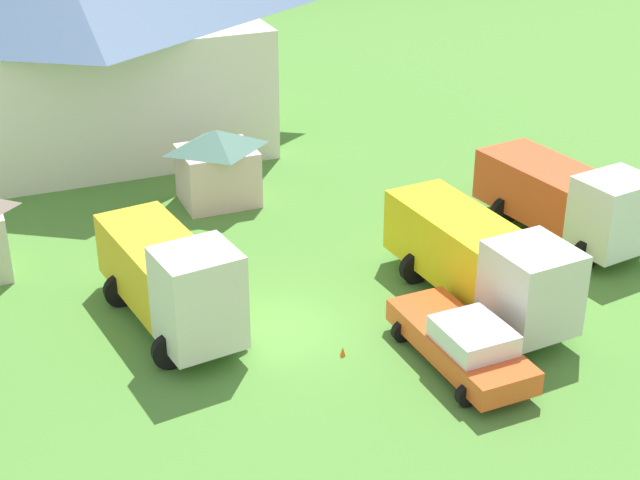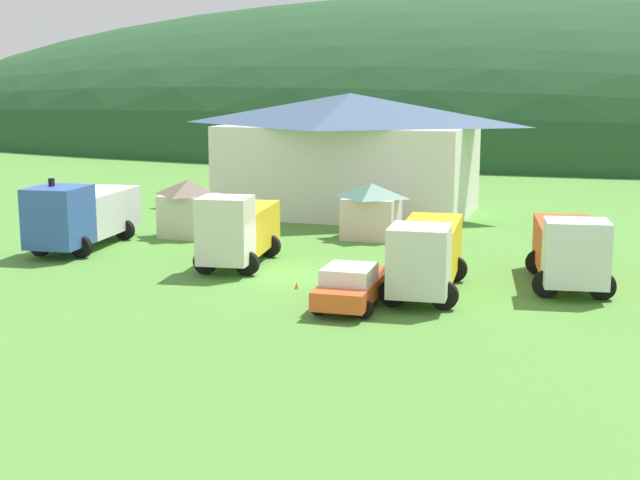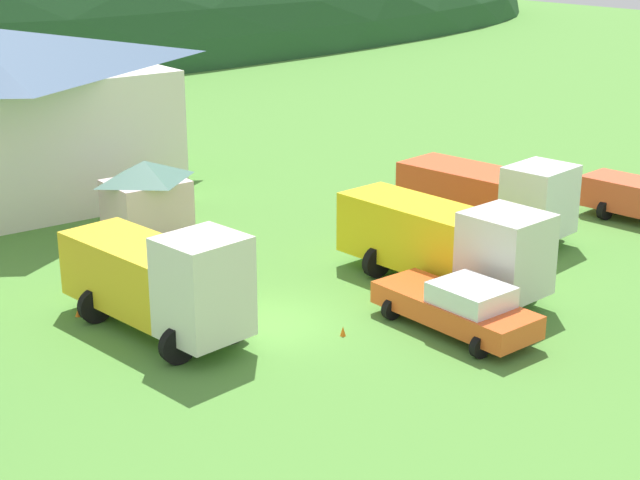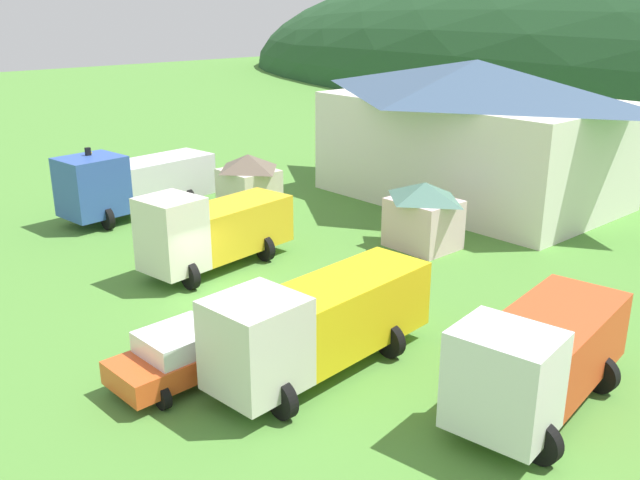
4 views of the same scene
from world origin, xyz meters
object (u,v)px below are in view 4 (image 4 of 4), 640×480
Objects in this scene: depot_building at (473,129)px; traffic_cone_mid_row at (245,245)px; play_shed_pink at (424,214)px; traffic_light_west at (91,177)px; heavy_rig_white at (538,356)px; play_shed_cream at (249,183)px; heavy_rig_striped at (211,229)px; box_truck_blue at (132,182)px; flatbed_truck_yellow at (317,321)px; traffic_cone_near_pickup at (195,325)px; service_pickup_orange at (194,351)px.

traffic_cone_mid_row is at bearing -97.27° from depot_building.
traffic_light_west is at bearing -144.82° from play_shed_pink.
depot_building is 2.28× the size of heavy_rig_white.
heavy_rig_striped is at bearing -46.93° from play_shed_cream.
box_truck_blue is 19.13m from flatbed_truck_yellow.
service_pickup_orange is at bearing -31.88° from traffic_cone_near_pickup.
heavy_rig_striped reaches higher than flatbed_truck_yellow.
traffic_light_west reaches higher than play_shed_pink.
service_pickup_orange is (-2.28, -2.87, -0.87)m from flatbed_truck_yellow.
depot_building is 20.56m from traffic_light_west.
service_pickup_orange is 1.40× the size of traffic_light_west.
traffic_cone_near_pickup is at bearing -10.82° from traffic_light_west.
traffic_light_west is (-9.50, -0.86, 0.64)m from heavy_rig_striped.
play_shed_cream is 7.95m from traffic_light_west.
depot_building is at bearing 82.73° from traffic_cone_mid_row.
depot_building is 21.74m from flatbed_truck_yellow.
play_shed_pink is (9.75, 2.63, -0.06)m from play_shed_cream.
flatbed_truck_yellow is 3.77m from service_pickup_orange.
flatbed_truck_yellow is (15.11, -8.52, 0.07)m from play_shed_cream.
heavy_rig_white is 11.59m from traffic_cone_near_pickup.
flatbed_truck_yellow is at bearing 11.04° from traffic_cone_near_pickup.
depot_building is 4.29× the size of traffic_light_west.
heavy_rig_striped is 3.61m from traffic_cone_mid_row.
heavy_rig_striped is at bearing -91.00° from depot_building.
traffic_cone_near_pickup is at bearing -77.83° from heavy_rig_white.
heavy_rig_white reaches higher than service_pickup_orange.
flatbed_truck_yellow reaches higher than play_shed_pink.
heavy_rig_striped is 14.89m from heavy_rig_white.
heavy_rig_striped is 13.77× the size of traffic_cone_mid_row.
traffic_light_west reaches higher than play_shed_cream.
service_pickup_orange is 11.89m from traffic_cone_mid_row.
depot_building is 23.69m from service_pickup_orange.
heavy_rig_white is at bearing -7.28° from traffic_cone_mid_row.
heavy_rig_white is at bearing 82.13° from box_truck_blue.
service_pickup_orange reaches higher than traffic_cone_mid_row.
play_shed_pink is at bearing -159.46° from flatbed_truck_yellow.
traffic_cone_mid_row is (-10.96, 5.21, -1.70)m from flatbed_truck_yellow.
play_shed_cream is at bearing -124.56° from flatbed_truck_yellow.
box_truck_blue is 1.20× the size of heavy_rig_striped.
box_truck_blue is 8.15m from traffic_cone_mid_row.
play_shed_pink is (3.77, -8.45, -2.41)m from depot_building.
box_truck_blue reaches higher than traffic_cone_mid_row.
heavy_rig_striped is 1.84× the size of traffic_light_west.
traffic_cone_near_pickup is at bearing -89.49° from play_shed_pink.
traffic_light_west is (-18.92, 1.59, 0.69)m from flatbed_truck_yellow.
play_shed_pink is 0.57× the size of service_pickup_orange.
traffic_cone_mid_row is (7.96, 3.62, -2.39)m from traffic_light_west.
flatbed_truck_yellow is (18.77, -3.72, -0.12)m from box_truck_blue.
flatbed_truck_yellow reaches higher than traffic_cone_near_pickup.
service_pickup_orange is at bearing -42.96° from traffic_cone_mid_row.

